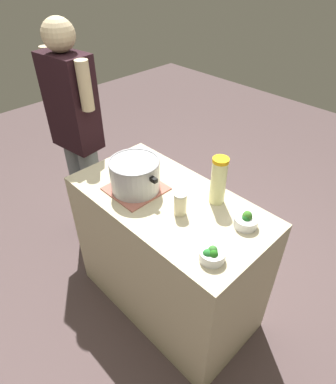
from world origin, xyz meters
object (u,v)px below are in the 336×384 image
(lemonade_pitcher, at_px, (218,181))
(mason_jar, at_px, (180,204))
(broccoli_bowl_front, at_px, (212,254))
(person_cook, at_px, (77,136))
(cooking_pot, at_px, (135,174))
(broccoli_bowl_center, at_px, (246,221))

(lemonade_pitcher, distance_m, mason_jar, 0.24)
(broccoli_bowl_front, xyz_separation_m, person_cook, (1.37, -0.17, -0.00))
(lemonade_pitcher, xyz_separation_m, person_cook, (1.13, 0.16, -0.11))
(broccoli_bowl_front, bearing_deg, mason_jar, -21.70)
(cooking_pot, distance_m, lemonade_pitcher, 0.46)
(lemonade_pitcher, xyz_separation_m, broccoli_bowl_center, (-0.22, 0.05, -0.10))
(lemonade_pitcher, bearing_deg, broccoli_bowl_front, 126.04)
(mason_jar, xyz_separation_m, person_cook, (1.06, -0.05, -0.04))
(cooking_pot, bearing_deg, broccoli_bowl_front, 171.56)
(lemonade_pitcher, relative_size, broccoli_bowl_center, 2.31)
(broccoli_bowl_front, bearing_deg, lemonade_pitcher, -53.96)
(broccoli_bowl_center, bearing_deg, cooking_pot, 17.75)
(lemonade_pitcher, height_order, broccoli_bowl_center, lemonade_pitcher)
(lemonade_pitcher, bearing_deg, mason_jar, 71.87)
(mason_jar, xyz_separation_m, broccoli_bowl_front, (-0.32, 0.13, -0.03))
(broccoli_bowl_front, distance_m, broccoli_bowl_center, 0.29)
(cooking_pot, relative_size, broccoli_bowl_front, 2.98)
(cooking_pot, xyz_separation_m, lemonade_pitcher, (-0.39, -0.24, 0.04))
(cooking_pot, relative_size, broccoli_bowl_center, 2.98)
(broccoli_bowl_front, relative_size, broccoli_bowl_center, 1.00)
(mason_jar, bearing_deg, broccoli_bowl_front, 158.30)
(lemonade_pitcher, bearing_deg, person_cook, 8.31)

